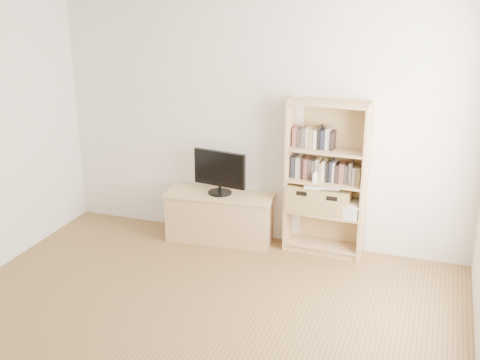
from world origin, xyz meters
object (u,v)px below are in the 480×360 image
at_px(basket_left, 305,196).
at_px(basket_right, 334,201).
at_px(tv_stand, 220,217).
at_px(baby_monitor, 315,178).
at_px(laptop, 322,185).
at_px(television, 220,173).
at_px(bookshelf, 326,179).

distance_m(basket_left, basket_right, 0.32).
bearing_deg(basket_right, tv_stand, -175.69).
height_order(tv_stand, baby_monitor, baby_monitor).
xyz_separation_m(tv_stand, basket_right, (1.24, 0.06, 0.33)).
bearing_deg(laptop, television, 173.07).
xyz_separation_m(tv_stand, bookshelf, (1.14, 0.07, 0.55)).
xyz_separation_m(basket_right, laptop, (-0.14, 0.00, 0.16)).
bearing_deg(laptop, basket_right, -10.67).
bearing_deg(basket_left, bookshelf, -0.71).
height_order(bookshelf, laptop, bookshelf).
height_order(television, laptop, television).
bearing_deg(baby_monitor, basket_right, 10.59).
distance_m(bookshelf, basket_left, 0.31).
xyz_separation_m(tv_stand, laptop, (1.10, 0.06, 0.49)).
bearing_deg(laptop, basket_left, 166.18).
bearing_deg(laptop, baby_monitor, -135.23).
relative_size(basket_left, laptop, 0.97).
bearing_deg(baby_monitor, tv_stand, 167.60).
xyz_separation_m(bookshelf, basket_left, (-0.22, 0.00, -0.22)).
distance_m(tv_stand, basket_right, 1.28).
xyz_separation_m(television, basket_left, (0.92, 0.07, -0.18)).
distance_m(television, laptop, 1.10).
relative_size(tv_stand, basket_right, 3.44).
bearing_deg(baby_monitor, television, 167.60).
distance_m(television, baby_monitor, 1.04).
height_order(bookshelf, basket_right, bookshelf).
bearing_deg(basket_left, baby_monitor, -36.06).
height_order(television, basket_right, television).
relative_size(basket_left, basket_right, 1.05).
distance_m(tv_stand, baby_monitor, 1.19).
bearing_deg(television, bookshelf, 11.65).
bearing_deg(television, tv_stand, 0.00).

